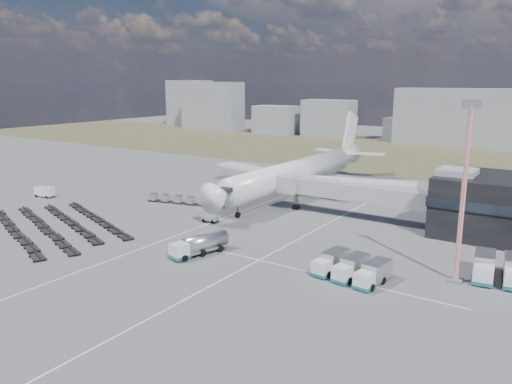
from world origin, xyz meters
The scene contains 14 objects.
ground centered at (0.00, 0.00, 0.00)m, with size 420.00×420.00×0.00m, color #565659.
grass_strip centered at (0.00, 110.00, 0.01)m, with size 420.00×90.00×0.01m, color #48432B.
lane_markings centered at (9.77, 3.00, 0.01)m, with size 47.12×110.00×0.01m.
jet_bridge centered at (15.90, 20.42, 5.05)m, with size 30.30×3.80×7.05m.
airliner centered at (0.00, 32.38, 5.29)m, with size 51.59×64.53×17.62m.
skyline centered at (0.90, 149.34, 10.41)m, with size 308.50×24.49×25.74m.
fuel_tanker centered at (7.26, -10.90, 1.51)m, with size 4.77×9.65×3.02m.
pushback_tug centered at (-2.47, 3.77, 0.67)m, with size 2.86×1.61×1.33m, color silver.
utility_van centered at (-45.86, -1.09, 1.15)m, with size 4.31×1.95×2.30m, color silver.
catering_truck centered at (5.90, 40.09, 1.38)m, with size 4.63×6.32×2.69m.
service_trucks_near centered at (29.75, -6.85, 1.41)m, with size 9.32×7.54×2.60m.
uld_row centered at (-15.37, 11.20, 0.95)m, with size 17.31×5.34×1.58m.
baggage_dollies centered at (-23.39, -13.89, 0.40)m, with size 36.42×25.92×0.79m.
floodlight_mast centered at (41.46, -0.27, 11.64)m, with size 2.22×1.79×23.22m.
Camera 1 is at (53.55, -65.06, 25.43)m, focal length 35.00 mm.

